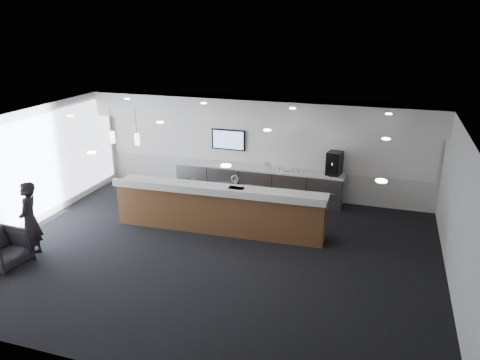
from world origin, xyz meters
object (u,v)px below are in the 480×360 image
(armchair, at_px, (3,249))
(coffee_machine, at_px, (334,163))
(lounge_guest, at_px, (30,220))
(service_counter, at_px, (219,209))

(armchair, bearing_deg, coffee_machine, -44.90)
(coffee_machine, height_order, lounge_guest, lounge_guest)
(lounge_guest, bearing_deg, armchair, -54.52)
(armchair, xyz_separation_m, lounge_guest, (0.34, 0.54, 0.49))
(service_counter, bearing_deg, coffee_machine, 42.15)
(service_counter, xyz_separation_m, armchair, (-3.83, -3.14, -0.18))
(service_counter, relative_size, lounge_guest, 3.05)
(coffee_machine, xyz_separation_m, armchair, (-6.35, -5.61, -0.88))
(coffee_machine, bearing_deg, service_counter, -123.30)
(coffee_machine, bearing_deg, lounge_guest, -127.57)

